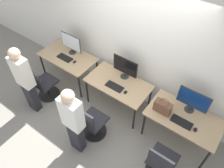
% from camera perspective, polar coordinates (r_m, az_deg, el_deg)
% --- Properties ---
extents(ground_plane, '(20.00, 20.00, 0.00)m').
position_cam_1_polar(ground_plane, '(4.69, -1.03, -8.23)').
color(ground_plane, gray).
extents(wall_back, '(12.00, 0.05, 2.80)m').
position_cam_1_polar(wall_back, '(4.17, 5.72, 10.75)').
color(wall_back, silver).
rests_on(wall_back, ground_plane).
extents(desk_left, '(1.28, 0.71, 0.71)m').
position_cam_1_polar(desk_left, '(5.06, -11.45, 6.52)').
color(desk_left, tan).
rests_on(desk_left, ground_plane).
extents(monitor_left, '(0.55, 0.17, 0.47)m').
position_cam_1_polar(monitor_left, '(4.95, -10.64, 10.48)').
color(monitor_left, '#2D2D2D').
rests_on(monitor_left, desk_left).
extents(keyboard_left, '(0.36, 0.16, 0.02)m').
position_cam_1_polar(keyboard_left, '(4.97, -12.22, 6.72)').
color(keyboard_left, black).
rests_on(keyboard_left, desk_left).
extents(mouse_left, '(0.06, 0.09, 0.03)m').
position_cam_1_polar(mouse_left, '(4.82, -9.78, 5.74)').
color(mouse_left, black).
rests_on(mouse_left, desk_left).
extents(office_chair_left, '(0.48, 0.48, 0.88)m').
position_cam_1_polar(office_chair_left, '(4.98, -17.32, -0.33)').
color(office_chair_left, black).
rests_on(office_chair_left, ground_plane).
extents(person_left, '(0.36, 0.21, 1.60)m').
position_cam_1_polar(person_left, '(4.48, -21.82, 1.14)').
color(person_left, '#232328').
rests_on(person_left, ground_plane).
extents(desk_center, '(1.28, 0.71, 0.71)m').
position_cam_1_polar(desk_center, '(4.37, 1.65, -0.32)').
color(desk_center, tan).
rests_on(desk_center, ground_plane).
extents(monitor_center, '(0.55, 0.17, 0.47)m').
position_cam_1_polar(monitor_center, '(4.27, 3.44, 4.45)').
color(monitor_center, '#2D2D2D').
rests_on(monitor_center, desk_center).
extents(keyboard_center, '(0.36, 0.16, 0.02)m').
position_cam_1_polar(keyboard_center, '(4.24, 0.65, -0.64)').
color(keyboard_center, black).
rests_on(keyboard_center, desk_center).
extents(mouse_center, '(0.06, 0.09, 0.03)m').
position_cam_1_polar(mouse_center, '(4.14, 3.51, -2.13)').
color(mouse_center, black).
rests_on(mouse_center, desk_center).
extents(office_chair_center, '(0.48, 0.48, 0.88)m').
position_cam_1_polar(office_chair_center, '(4.17, -5.28, -10.25)').
color(office_chair_center, black).
rests_on(office_chair_center, ground_plane).
extents(person_center, '(0.36, 0.21, 1.58)m').
position_cam_1_polar(person_center, '(3.64, -10.10, -9.42)').
color(person_center, '#232328').
rests_on(person_center, ground_plane).
extents(desk_right, '(1.28, 0.71, 0.71)m').
position_cam_1_polar(desk_right, '(4.06, 18.16, -8.84)').
color(desk_right, tan).
rests_on(desk_right, ground_plane).
extents(monitor_right, '(0.55, 0.17, 0.47)m').
position_cam_1_polar(monitor_right, '(3.93, 20.41, -4.05)').
color(monitor_right, '#2D2D2D').
rests_on(monitor_right, desk_right).
extents(keyboard_right, '(0.36, 0.16, 0.02)m').
position_cam_1_polar(keyboard_right, '(3.92, 17.71, -9.44)').
color(keyboard_right, black).
rests_on(keyboard_right, desk_right).
extents(mouse_right, '(0.06, 0.09, 0.03)m').
position_cam_1_polar(mouse_right, '(3.90, 20.92, -11.07)').
color(mouse_right, black).
rests_on(mouse_right, desk_right).
extents(office_chair_right, '(0.48, 0.48, 0.88)m').
position_cam_1_polar(office_chair_right, '(3.88, 12.65, -19.53)').
color(office_chair_right, black).
rests_on(office_chair_right, ground_plane).
extents(handbag, '(0.30, 0.18, 0.25)m').
position_cam_1_polar(handbag, '(3.89, 13.09, -5.82)').
color(handbag, brown).
rests_on(handbag, desk_right).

